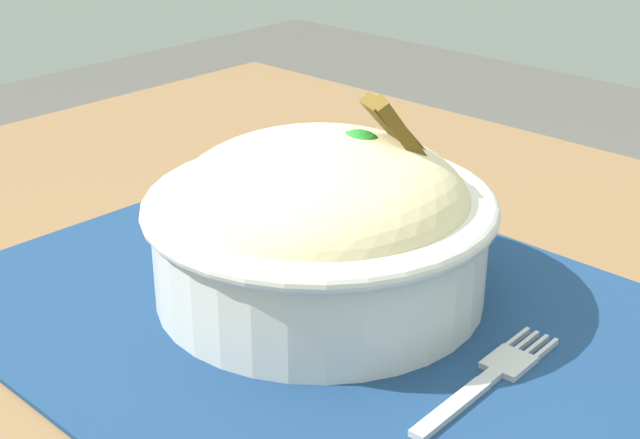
{
  "coord_description": "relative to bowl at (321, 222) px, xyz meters",
  "views": [
    {
      "loc": [
        0.29,
        -0.34,
        0.99
      ],
      "look_at": [
        -0.06,
        0.03,
        0.76
      ],
      "focal_mm": 52.15,
      "sensor_mm": 36.0,
      "label": 1
    }
  ],
  "objects": [
    {
      "name": "bowl",
      "position": [
        0.0,
        0.0,
        0.0
      ],
      "size": [
        0.21,
        0.21,
        0.12
      ],
      "color": "silver",
      "rests_on": "placemat"
    },
    {
      "name": "fork",
      "position": [
        0.13,
        -0.01,
        -0.05
      ],
      "size": [
        0.02,
        0.12,
        0.0
      ],
      "color": "#B7B7B7",
      "rests_on": "placemat"
    },
    {
      "name": "placemat",
      "position": [
        0.03,
        -0.02,
        -0.05
      ],
      "size": [
        0.45,
        0.34,
        0.0
      ],
      "primitive_type": "cube",
      "rotation": [
        0.0,
        0.0,
        -0.01
      ],
      "color": "navy",
      "rests_on": "table"
    }
  ]
}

